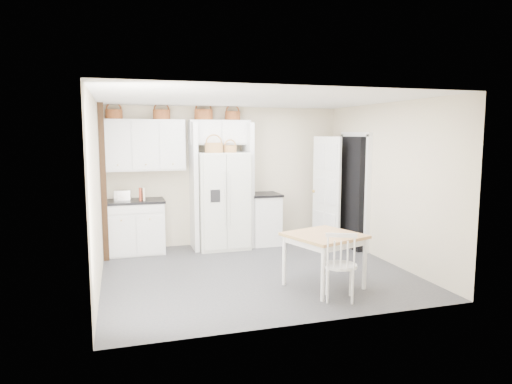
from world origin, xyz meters
name	(u,v)px	position (x,y,z in m)	size (l,w,h in m)	color
floor	(256,272)	(0.00, 0.00, 0.00)	(4.50, 4.50, 0.00)	#313138
ceiling	(256,99)	(0.00, 0.00, 2.60)	(4.50, 4.50, 0.00)	white
wall_back	(226,176)	(0.00, 2.00, 1.30)	(4.50, 4.50, 0.00)	beige
wall_left	(97,193)	(-2.25, 0.00, 1.30)	(4.00, 4.00, 0.00)	beige
wall_right	(387,183)	(2.25, 0.00, 1.30)	(4.00, 4.00, 0.00)	beige
refrigerator	(222,200)	(-0.15, 1.64, 0.88)	(0.91, 0.73, 1.77)	silver
base_cab_left	(135,228)	(-1.71, 1.70, 0.45)	(0.98, 0.62, 0.91)	silver
base_cab_right	(264,220)	(0.67, 1.70, 0.47)	(0.53, 0.64, 0.93)	silver
dining_table	(324,261)	(0.70, -0.92, 0.37)	(0.89, 0.89, 0.74)	#A98849
windsor_chair	(340,266)	(0.68, -1.42, 0.44)	(0.43, 0.39, 0.89)	silver
counter_left	(134,201)	(-1.71, 1.70, 0.93)	(1.02, 0.66, 0.04)	black
counter_right	(264,194)	(0.67, 1.70, 0.95)	(0.57, 0.68, 0.04)	black
toaster	(122,196)	(-1.91, 1.65, 1.04)	(0.27, 0.15, 0.19)	silver
cookbook_red	(140,194)	(-1.61, 1.62, 1.06)	(0.03, 0.14, 0.22)	#AB3A21
cookbook_cream	(143,194)	(-1.56, 1.62, 1.06)	(0.03, 0.15, 0.22)	beige
basket_upper_a	(114,114)	(-2.00, 1.83, 2.43)	(0.29, 0.29, 0.16)	#5F3514
basket_upper_c	(162,115)	(-1.19, 1.83, 2.44)	(0.30, 0.30, 0.17)	#5F3514
basket_bridge_a	(204,115)	(-0.44, 1.83, 2.44)	(0.33, 0.33, 0.19)	#5F3514
basket_bridge_b	(233,116)	(0.10, 1.83, 2.43)	(0.28, 0.28, 0.16)	#5F3514
basket_fridge_a	(214,148)	(-0.32, 1.54, 1.86)	(0.33, 0.33, 0.17)	#A06B31
basket_fridge_b	(230,149)	(-0.02, 1.54, 1.83)	(0.23, 0.23, 0.12)	#A06B31
upper_cabinet	(145,145)	(-1.50, 1.83, 1.90)	(1.40, 0.34, 0.90)	silver
bridge_cabinet	(219,132)	(-0.15, 1.83, 2.12)	(1.12, 0.34, 0.45)	silver
fridge_panel_left	(194,187)	(-0.66, 1.70, 1.15)	(0.08, 0.60, 2.30)	silver
fridge_panel_right	(248,185)	(0.36, 1.70, 1.15)	(0.08, 0.60, 2.30)	silver
trim_post	(103,183)	(-2.20, 1.35, 1.30)	(0.09, 0.09, 2.60)	#301F0F
doorway_void	(352,192)	(2.16, 1.00, 1.02)	(0.18, 0.85, 2.05)	black
door_slab	(326,191)	(1.80, 1.33, 1.02)	(0.80, 0.04, 2.05)	white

